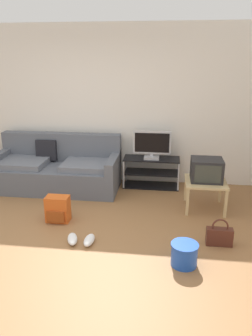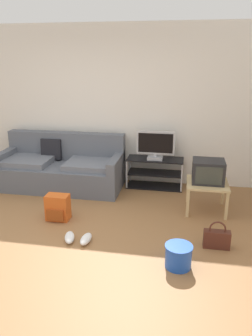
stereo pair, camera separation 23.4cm
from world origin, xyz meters
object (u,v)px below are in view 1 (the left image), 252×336
object	(u,v)px
side_table	(205,185)
cleaning_bucket	(184,254)
handbag	(219,236)
backpack	(58,209)
couch	(57,169)
sneakers_pair	(81,240)
flat_tv	(152,145)
tv_stand	(151,172)
crt_tv	(207,170)

from	to	relation	value
side_table	cleaning_bucket	size ratio (longest dim) A/B	1.96
handbag	cleaning_bucket	world-z (taller)	handbag
backpack	handbag	world-z (taller)	backpack
side_table	handbag	xyz separation A→B (m)	(0.08, -1.02, -0.26)
backpack	side_table	bearing A→B (deg)	22.38
couch	backpack	xyz separation A→B (m)	(0.41, -1.22, -0.15)
handbag	sneakers_pair	xyz separation A→B (m)	(-1.66, -0.17, -0.08)
flat_tv	tv_stand	bearing A→B (deg)	90.00
cleaning_bucket	handbag	bearing A→B (deg)	46.63
tv_stand	handbag	distance (m)	2.05
side_table	sneakers_pair	xyz separation A→B (m)	(-1.58, -1.18, -0.34)
tv_stand	flat_tv	size ratio (longest dim) A/B	1.50
flat_tv	cleaning_bucket	bearing A→B (deg)	-78.06
couch	side_table	world-z (taller)	couch
sneakers_pair	couch	bearing A→B (deg)	116.22
crt_tv	sneakers_pair	world-z (taller)	crt_tv
flat_tv	side_table	size ratio (longest dim) A/B	1.09
handbag	cleaning_bucket	bearing A→B (deg)	-133.37
couch	flat_tv	bearing A→B (deg)	8.00
side_table	crt_tv	size ratio (longest dim) A/B	1.31
cleaning_bucket	backpack	bearing A→B (deg)	154.09
flat_tv	cleaning_bucket	size ratio (longest dim) A/B	2.13
couch	crt_tv	distance (m)	2.52
couch	tv_stand	world-z (taller)	couch
side_table	sneakers_pair	size ratio (longest dim) A/B	1.59
couch	handbag	world-z (taller)	couch
tv_stand	flat_tv	xyz separation A→B (m)	(-0.00, -0.02, 0.49)
tv_stand	side_table	world-z (taller)	tv_stand
side_table	cleaning_bucket	distance (m)	1.54
flat_tv	sneakers_pair	xyz separation A→B (m)	(-0.75, -1.97, -0.70)
tv_stand	backpack	xyz separation A→B (m)	(-1.20, -1.47, -0.08)
crt_tv	cleaning_bucket	bearing A→B (deg)	-103.33
cleaning_bucket	sneakers_pair	xyz separation A→B (m)	(-1.23, 0.29, -0.09)
couch	flat_tv	world-z (taller)	flat_tv
handbag	sneakers_pair	bearing A→B (deg)	-174.32
cleaning_bucket	sneakers_pair	bearing A→B (deg)	166.51
tv_stand	flat_tv	bearing A→B (deg)	-90.00
couch	sneakers_pair	distance (m)	1.96
tv_stand	handbag	size ratio (longest dim) A/B	2.78
side_table	backpack	bearing A→B (deg)	-162.05
backpack	sneakers_pair	bearing A→B (deg)	-44.60
flat_tv	cleaning_bucket	world-z (taller)	flat_tv
side_table	crt_tv	world-z (taller)	crt_tv
tv_stand	crt_tv	world-z (taller)	crt_tv
flat_tv	crt_tv	xyz separation A→B (m)	(0.83, -0.77, -0.14)
backpack	cleaning_bucket	bearing A→B (deg)	-21.48
backpack	cleaning_bucket	xyz separation A→B (m)	(1.68, -0.82, -0.04)
tv_stand	sneakers_pair	xyz separation A→B (m)	(-0.75, -1.99, -0.21)
side_table	crt_tv	bearing A→B (deg)	90.00
flat_tv	crt_tv	bearing A→B (deg)	-42.88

